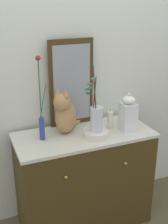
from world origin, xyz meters
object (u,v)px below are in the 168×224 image
mirror_leaning (71,83)px  vase_slim_green (41,116)px  sideboard (84,179)px  bowl_porcelain (96,134)px  jar_lidded_porcelain (128,114)px  vase_glass_clear (96,117)px  cat_sitting (65,114)px  candle_pillar (110,120)px

mirror_leaning → vase_slim_green: size_ratio=1.11×
sideboard → bowl_porcelain: (0.07, -0.08, 0.44)m
vase_slim_green → jar_lidded_porcelain: 0.68m
vase_slim_green → vase_glass_clear: bearing=-15.7°
cat_sitting → sideboard: bearing=-29.1°
vase_slim_green → candle_pillar: size_ratio=4.11×
bowl_porcelain → candle_pillar: (0.16, 0.09, 0.05)m
mirror_leaning → bowl_porcelain: size_ratio=3.64×
vase_slim_green → jar_lidded_porcelain: (0.67, -0.09, -0.05)m
cat_sitting → vase_glass_clear: size_ratio=0.75×
cat_sitting → bowl_porcelain: cat_sitting is taller
bowl_porcelain → jar_lidded_porcelain: (0.28, 0.02, 0.11)m
candle_pillar → bowl_porcelain: bearing=-150.0°
sideboard → jar_lidded_porcelain: size_ratio=3.53×
sideboard → bowl_porcelain: bearing=-50.4°
mirror_leaning → vase_glass_clear: mirror_leaning is taller
vase_slim_green → bowl_porcelain: bearing=-15.7°
mirror_leaning → candle_pillar: (0.25, -0.20, -0.28)m
sideboard → candle_pillar: candle_pillar is taller
vase_slim_green → jar_lidded_porcelain: vase_slim_green is taller
sideboard → candle_pillar: 0.54m
sideboard → vase_glass_clear: bearing=-51.2°
cat_sitting → bowl_porcelain: size_ratio=1.96×
sideboard → vase_glass_clear: 0.59m
vase_slim_green → cat_sitting: bearing=11.7°
sideboard → cat_sitting: (-0.13, 0.07, 0.57)m
cat_sitting → candle_pillar: size_ratio=2.46×
sideboard → candle_pillar: bearing=3.7°
candle_pillar → vase_glass_clear: bearing=-150.6°
bowl_porcelain → vase_glass_clear: (-0.00, 0.00, 0.14)m
vase_glass_clear → jar_lidded_porcelain: size_ratio=1.64×
sideboard → candle_pillar: size_ratio=7.09×
cat_sitting → candle_pillar: cat_sitting is taller
vase_glass_clear → candle_pillar: size_ratio=3.28×
jar_lidded_porcelain → candle_pillar: (-0.12, 0.07, -0.07)m
mirror_leaning → cat_sitting: 0.26m
sideboard → candle_pillar: (0.23, 0.01, 0.49)m
bowl_porcelain → vase_glass_clear: 0.14m
bowl_porcelain → mirror_leaning: bearing=105.9°
sideboard → bowl_porcelain: bowl_porcelain is taller
vase_slim_green → candle_pillar: bearing=-1.5°
sideboard → mirror_leaning: size_ratio=1.55×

